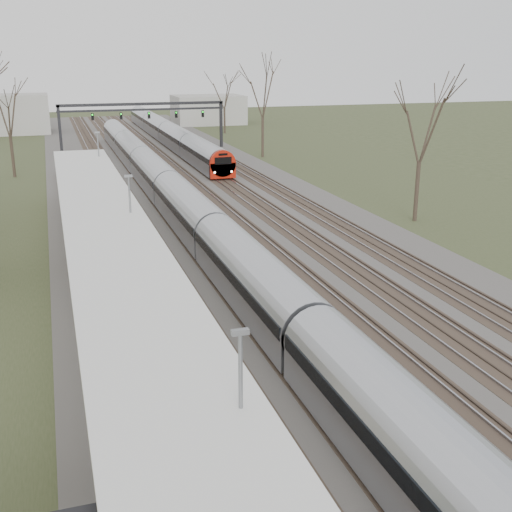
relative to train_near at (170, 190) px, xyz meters
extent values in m
cube|color=#474442|center=(2.50, 3.36, -1.43)|extent=(24.00, 160.00, 0.10)
cube|color=#4C3828|center=(-3.50, 3.36, -1.39)|extent=(2.60, 160.00, 0.06)
cube|color=gray|center=(-4.22, 3.36, -1.32)|extent=(0.07, 160.00, 0.12)
cube|color=gray|center=(-2.78, 3.36, -1.32)|extent=(0.07, 160.00, 0.12)
cube|color=#4C3828|center=(0.00, 3.36, -1.39)|extent=(2.60, 160.00, 0.06)
cube|color=gray|center=(-0.72, 3.36, -1.32)|extent=(0.07, 160.00, 0.12)
cube|color=gray|center=(0.72, 3.36, -1.32)|extent=(0.07, 160.00, 0.12)
cube|color=#4C3828|center=(3.50, 3.36, -1.39)|extent=(2.60, 160.00, 0.06)
cube|color=gray|center=(2.78, 3.36, -1.32)|extent=(0.07, 160.00, 0.12)
cube|color=gray|center=(4.22, 3.36, -1.32)|extent=(0.07, 160.00, 0.12)
cube|color=#4C3828|center=(7.00, 3.36, -1.39)|extent=(2.60, 160.00, 0.06)
cube|color=gray|center=(6.28, 3.36, -1.32)|extent=(0.07, 160.00, 0.12)
cube|color=gray|center=(7.72, 3.36, -1.32)|extent=(0.07, 160.00, 0.12)
cube|color=#4C3828|center=(10.50, 3.36, -1.39)|extent=(2.60, 160.00, 0.06)
cube|color=gray|center=(9.78, 3.36, -1.32)|extent=(0.07, 160.00, 0.12)
cube|color=gray|center=(11.22, 3.36, -1.32)|extent=(0.07, 160.00, 0.12)
cube|color=#9E9B93|center=(-6.55, -14.14, -0.98)|extent=(3.50, 69.00, 1.00)
cylinder|color=slate|center=(-6.55, -33.64, 1.02)|extent=(0.14, 0.14, 3.00)
cylinder|color=slate|center=(-6.55, -25.64, 1.02)|extent=(0.14, 0.14, 3.00)
cylinder|color=slate|center=(-6.55, -17.64, 1.02)|extent=(0.14, 0.14, 3.00)
cylinder|color=slate|center=(-6.55, -9.64, 1.02)|extent=(0.14, 0.14, 3.00)
cylinder|color=slate|center=(-6.55, -1.64, 1.02)|extent=(0.14, 0.14, 3.00)
cube|color=silver|center=(-6.55, -18.64, 2.57)|extent=(4.10, 50.00, 0.12)
cube|color=beige|center=(-6.55, -18.64, 2.40)|extent=(4.10, 50.00, 0.25)
cube|color=black|center=(-7.50, 33.36, 1.52)|extent=(0.35, 0.35, 6.00)
cube|color=black|center=(13.00, 33.36, 1.52)|extent=(0.35, 0.35, 6.00)
cube|color=black|center=(2.75, 33.36, 4.42)|extent=(21.00, 0.35, 0.35)
cube|color=black|center=(2.75, 33.36, 3.72)|extent=(21.00, 0.25, 0.25)
cube|color=black|center=(-3.50, 33.16, 3.02)|extent=(0.32, 0.22, 0.85)
sphere|color=#0CFF19|center=(-3.50, 33.02, 3.27)|extent=(0.16, 0.16, 0.16)
cube|color=black|center=(0.00, 33.16, 3.02)|extent=(0.32, 0.22, 0.85)
sphere|color=#0CFF19|center=(0.00, 33.02, 3.27)|extent=(0.16, 0.16, 0.16)
cube|color=black|center=(3.50, 33.16, 3.02)|extent=(0.32, 0.22, 0.85)
sphere|color=#0CFF19|center=(3.50, 33.02, 3.27)|extent=(0.16, 0.16, 0.16)
cube|color=black|center=(7.00, 33.16, 3.02)|extent=(0.32, 0.22, 0.85)
sphere|color=#0CFF19|center=(7.00, 33.02, 3.27)|extent=(0.16, 0.16, 0.16)
cube|color=black|center=(10.50, 33.16, 3.02)|extent=(0.32, 0.22, 0.85)
sphere|color=#0CFF19|center=(10.50, 33.02, 3.27)|extent=(0.16, 0.16, 0.16)
cylinder|color=#2D231C|center=(16.50, -9.64, 0.77)|extent=(0.30, 0.30, 4.50)
cube|color=#9EA1A8|center=(0.00, 0.24, -0.38)|extent=(2.55, 90.00, 1.60)
cylinder|color=#9EA1A8|center=(0.00, 0.24, 0.27)|extent=(2.60, 89.70, 2.60)
cube|color=black|center=(0.00, 0.24, 0.37)|extent=(2.62, 89.40, 0.55)
cube|color=black|center=(0.00, 0.24, -1.30)|extent=(1.80, 89.00, 0.35)
cube|color=#9EA1A8|center=(7.00, 39.99, -0.38)|extent=(2.55, 60.00, 1.60)
cylinder|color=#9EA1A8|center=(7.00, 39.99, 0.27)|extent=(2.60, 59.70, 2.60)
cube|color=black|center=(7.00, 39.99, 0.37)|extent=(2.62, 59.40, 0.55)
cube|color=#A91909|center=(7.00, 10.09, -0.43)|extent=(2.55, 0.50, 1.50)
cylinder|color=#A91909|center=(7.00, 10.14, 0.27)|extent=(2.60, 0.60, 2.60)
cube|color=black|center=(7.00, 9.87, 0.57)|extent=(1.70, 0.12, 0.70)
sphere|color=white|center=(6.15, 9.89, -0.53)|extent=(0.22, 0.22, 0.22)
sphere|color=white|center=(7.85, 9.89, -0.53)|extent=(0.22, 0.22, 0.22)
cube|color=black|center=(7.00, 39.99, -1.30)|extent=(1.80, 59.00, 0.35)
camera|label=1|loc=(-8.81, -50.09, 10.35)|focal=45.00mm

